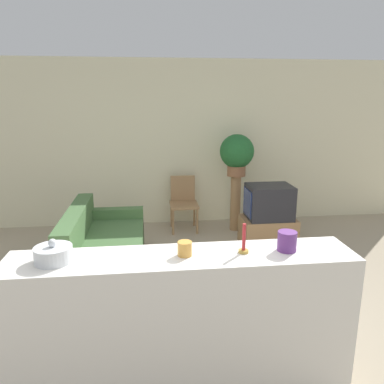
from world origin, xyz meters
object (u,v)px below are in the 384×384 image
object	(u,v)px
wooden_chair	(184,200)
couch	(103,249)
potted_plant	(237,153)
decorative_bowl	(53,254)
television	(269,202)

from	to	relation	value
wooden_chair	couch	bearing A→B (deg)	-128.96
wooden_chair	potted_plant	size ratio (longest dim) A/B	1.32
couch	decorative_bowl	size ratio (longest dim) A/B	6.96
couch	potted_plant	xyz separation A→B (m)	(1.96, 1.26, 0.98)
wooden_chair	potted_plant	distance (m)	1.14
decorative_bowl	couch	bearing A→B (deg)	89.10
television	potted_plant	bearing A→B (deg)	115.06
wooden_chair	potted_plant	world-z (taller)	potted_plant
television	wooden_chair	xyz separation A→B (m)	(-1.15, 0.82, -0.17)
couch	television	size ratio (longest dim) A/B	2.64
television	decorative_bowl	world-z (taller)	decorative_bowl
television	decorative_bowl	xyz separation A→B (m)	(-2.31, -2.66, 0.48)
potted_plant	decorative_bowl	distance (m)	3.90
potted_plant	decorative_bowl	size ratio (longest dim) A/B	2.70
couch	wooden_chair	size ratio (longest dim) A/B	1.95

